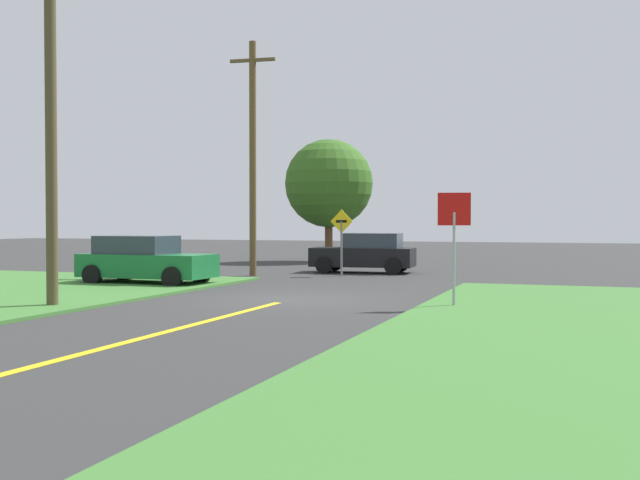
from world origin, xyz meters
TOP-DOWN VIEW (x-y plane):
  - ground_plane at (0.00, 0.00)m, footprint 120.00×120.00m
  - lane_stripe_center at (0.00, -8.00)m, footprint 0.20×14.00m
  - stop_sign at (4.44, -0.67)m, footprint 0.77×0.23m
  - parked_car_near_building at (-6.37, 2.72)m, footprint 4.50×2.06m
  - car_approaching_junction at (-1.09, 10.77)m, footprint 4.25×2.12m
  - utility_pole_near at (-4.70, -3.85)m, footprint 1.80×0.41m
  - utility_pole_mid at (-4.68, 7.64)m, footprint 1.80×0.30m
  - direction_sign at (-1.40, 8.59)m, footprint 0.90×0.10m
  - oak_tree_left at (-5.30, 18.42)m, footprint 4.61×4.61m

SIDE VIEW (x-z plane):
  - ground_plane at x=0.00m, z-range 0.00..0.00m
  - lane_stripe_center at x=0.00m, z-range 0.00..0.01m
  - car_approaching_junction at x=-1.09m, z-range -0.01..1.61m
  - parked_car_near_building at x=-6.37m, z-range 0.00..1.62m
  - direction_sign at x=-1.40m, z-range 0.31..2.86m
  - stop_sign at x=4.44m, z-range 0.58..3.36m
  - oak_tree_left at x=-5.30m, z-range 0.89..7.28m
  - utility_pole_mid at x=-4.68m, z-range 0.15..9.14m
  - utility_pole_near at x=-4.70m, z-range 0.14..9.53m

